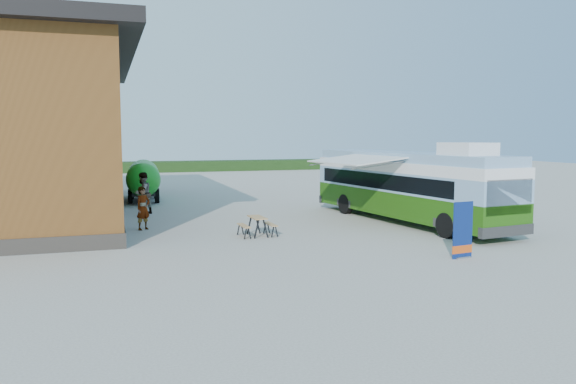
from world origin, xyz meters
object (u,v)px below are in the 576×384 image
object	(u,v)px
banner	(463,235)
slurry_tanker	(143,178)
person_b	(143,193)
picnic_table	(257,222)
person_a	(143,208)
bus	(408,184)

from	to	relation	value
banner	slurry_tanker	bearing A→B (deg)	106.47
banner	person_b	xyz separation A→B (m)	(-8.38, 12.36, 0.28)
picnic_table	person_a	size ratio (longest dim) A/B	0.77
banner	person_a	world-z (taller)	banner
banner	slurry_tanker	distance (m)	19.57
bus	slurry_tanker	xyz separation A→B (m)	(-9.97, 11.24, -0.33)
bus	person_b	bearing A→B (deg)	143.29
picnic_table	banner	bearing A→B (deg)	-50.62
person_b	bus	bearing A→B (deg)	103.97
person_b	banner	bearing A→B (deg)	77.16
bus	person_b	distance (m)	11.85
banner	person_a	size ratio (longest dim) A/B	1.01
picnic_table	bus	bearing A→B (deg)	7.78
bus	person_b	world-z (taller)	bus
banner	person_b	distance (m)	14.93
slurry_tanker	bus	bearing A→B (deg)	-44.78
banner	person_a	bearing A→B (deg)	129.35
slurry_tanker	banner	bearing A→B (deg)	-62.21
person_a	person_b	bearing A→B (deg)	50.46
person_b	slurry_tanker	distance (m)	5.52
person_a	person_b	size ratio (longest dim) A/B	0.86
banner	slurry_tanker	world-z (taller)	slurry_tanker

